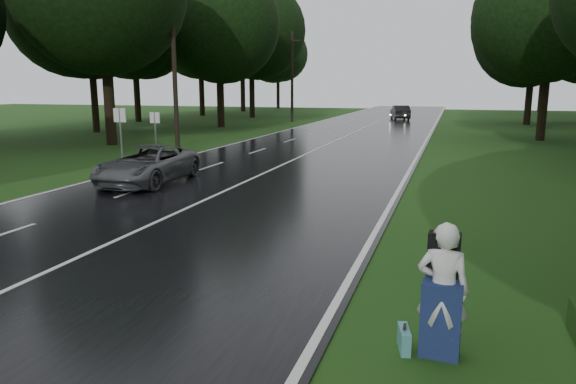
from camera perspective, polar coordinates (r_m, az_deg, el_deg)
ground at (r=11.26m, az=-26.13°, el=-8.66°), size 160.00×160.00×0.00m
road at (r=28.77m, az=2.28°, el=4.26°), size 12.00×140.00×0.04m
lane_center at (r=28.77m, az=2.28°, el=4.31°), size 0.12×140.00×0.01m
grey_car at (r=20.40m, az=-15.10°, el=2.90°), size 2.55×5.13×1.40m
far_car at (r=58.93m, az=12.15°, el=8.50°), size 2.71×4.91×1.54m
hitchhiker at (r=7.50m, az=16.53°, el=-10.70°), size 0.72×0.65×1.90m
suitcase at (r=7.78m, az=12.58°, el=-15.44°), size 0.24×0.48×0.33m
utility_pole_mid at (r=32.66m, az=-11.97°, el=4.85°), size 1.80×0.28×9.94m
utility_pole_far at (r=54.49m, az=0.45°, el=7.68°), size 1.80×0.28×9.04m
road_sign_a at (r=25.71m, az=-17.61°, el=2.81°), size 0.64×0.10×2.65m
road_sign_b at (r=28.15m, az=-14.16°, el=3.71°), size 0.56×0.10×2.33m
tree_left_d at (r=34.94m, az=-18.67°, el=4.92°), size 10.61×10.61×16.58m
tree_left_e at (r=48.16m, az=-7.31°, el=7.08°), size 9.72×9.72×15.19m
tree_left_f at (r=62.10m, az=-3.92°, el=8.13°), size 10.84×10.84×16.94m
tree_right_e at (r=39.75m, az=25.82°, el=5.11°), size 9.23×9.23×14.42m
tree_right_f at (r=55.54m, az=24.62°, el=6.72°), size 8.97×8.97×14.02m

